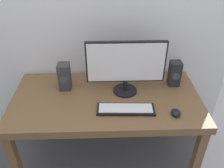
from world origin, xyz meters
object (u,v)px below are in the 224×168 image
object	(u,v)px
desk	(106,105)
speaker_right	(175,73)
monitor	(126,65)
speaker_left	(64,76)
mouse	(176,113)
keyboard_primary	(126,109)

from	to	relation	value
desk	speaker_right	distance (m)	0.60
monitor	speaker_left	xyz separation A→B (m)	(-0.47, 0.05, -0.12)
speaker_right	speaker_left	bearing A→B (deg)	-178.45
mouse	speaker_left	bearing A→B (deg)	155.21
desk	monitor	bearing A→B (deg)	28.64
monitor	mouse	world-z (taller)	monitor
desk	mouse	xyz separation A→B (m)	(0.48, -0.22, 0.10)
desk	monitor	size ratio (longest dim) A/B	2.43
mouse	speaker_left	distance (m)	0.88
desk	mouse	size ratio (longest dim) A/B	17.77
keyboard_primary	speaker_left	size ratio (longest dim) A/B	1.90
speaker_right	desk	bearing A→B (deg)	-163.86
desk	keyboard_primary	world-z (taller)	keyboard_primary
monitor	keyboard_primary	size ratio (longest dim) A/B	1.44
monitor	speaker_left	world-z (taller)	monitor
mouse	speaker_right	world-z (taller)	speaker_right
monitor	speaker_left	distance (m)	0.49
mouse	speaker_right	size ratio (longest dim) A/B	0.39
desk	speaker_left	world-z (taller)	speaker_left
monitor	mouse	size ratio (longest dim) A/B	7.33
desk	keyboard_primary	size ratio (longest dim) A/B	3.48
desk	keyboard_primary	xyz separation A→B (m)	(0.14, -0.16, 0.09)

